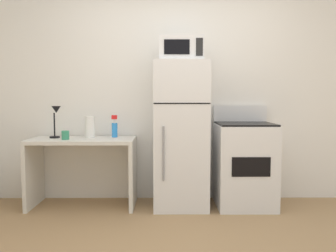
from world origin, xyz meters
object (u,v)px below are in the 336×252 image
object	(u,v)px
paper_towel_roll	(90,127)
microwave	(181,49)
refrigerator	(181,135)
coffee_mug	(65,135)
spray_bottle	(115,129)
desk_lamp	(56,116)
oven_range	(244,164)
desk	(83,159)

from	to	relation	value
paper_towel_roll	microwave	size ratio (longest dim) A/B	0.52
refrigerator	microwave	size ratio (longest dim) A/B	3.43
refrigerator	microwave	bearing A→B (deg)	-89.67
coffee_mug	spray_bottle	bearing A→B (deg)	25.01
refrigerator	desk_lamp	bearing A→B (deg)	177.82
desk_lamp	oven_range	bearing A→B (deg)	-1.46
coffee_mug	paper_towel_roll	bearing A→B (deg)	38.75
desk_lamp	spray_bottle	world-z (taller)	desk_lamp
coffee_mug	refrigerator	xyz separation A→B (m)	(1.23, 0.10, -0.01)
desk_lamp	microwave	bearing A→B (deg)	-3.07
desk	oven_range	world-z (taller)	oven_range
desk	paper_towel_roll	xyz separation A→B (m)	(0.07, 0.07, 0.35)
spray_bottle	desk	bearing A→B (deg)	-160.43
microwave	oven_range	world-z (taller)	microwave
desk_lamp	microwave	world-z (taller)	microwave
paper_towel_roll	refrigerator	world-z (taller)	refrigerator
oven_range	microwave	bearing A→B (deg)	-178.32
desk_lamp	oven_range	world-z (taller)	desk_lamp
desk	microwave	size ratio (longest dim) A/B	2.47
spray_bottle	desk_lamp	bearing A→B (deg)	-172.77
coffee_mug	oven_range	world-z (taller)	oven_range
microwave	desk	bearing A→B (deg)	178.09
microwave	desk_lamp	bearing A→B (deg)	176.93
paper_towel_roll	desk_lamp	bearing A→B (deg)	-175.11
desk	refrigerator	size ratio (longest dim) A/B	0.72
refrigerator	microwave	distance (m)	0.92
paper_towel_roll	oven_range	xyz separation A→B (m)	(1.71, -0.08, -0.40)
coffee_mug	oven_range	bearing A→B (deg)	2.82
refrigerator	oven_range	world-z (taller)	refrigerator
paper_towel_roll	spray_bottle	size ratio (longest dim) A/B	0.96
microwave	oven_range	xyz separation A→B (m)	(0.70, 0.02, -1.24)
desk	oven_range	size ratio (longest dim) A/B	1.03
paper_towel_roll	refrigerator	bearing A→B (deg)	-4.76
spray_bottle	coffee_mug	distance (m)	0.54
desk	desk_lamp	size ratio (longest dim) A/B	3.21
desk_lamp	microwave	xyz separation A→B (m)	(1.37, -0.07, 0.72)
refrigerator	oven_range	bearing A→B (deg)	-0.05
paper_towel_roll	spray_bottle	xyz separation A→B (m)	(0.27, 0.05, -0.02)
spray_bottle	oven_range	world-z (taller)	oven_range
paper_towel_roll	oven_range	bearing A→B (deg)	-2.83
desk_lamp	refrigerator	xyz separation A→B (m)	(1.37, -0.05, -0.20)
desk_lamp	paper_towel_roll	xyz separation A→B (m)	(0.37, 0.03, -0.12)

